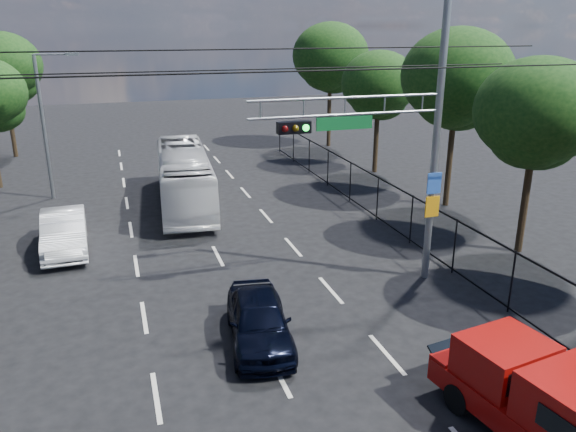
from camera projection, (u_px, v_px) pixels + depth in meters
name	position (u px, v px, depth m)	size (l,w,h in m)	color
lane_markings	(209.00, 238.00, 23.04)	(6.12, 38.00, 0.01)	beige
signal_mast	(403.00, 128.00, 17.45)	(6.43, 0.39, 9.50)	slate
streetlight_left	(47.00, 120.00, 27.18)	(2.09, 0.22, 7.08)	slate
utility_wires	(229.00, 64.00, 16.06)	(22.00, 5.04, 0.74)	black
fence_right	(397.00, 210.00, 23.24)	(0.06, 34.03, 2.00)	black
tree_right_b	(536.00, 120.00, 20.14)	(4.50, 4.50, 7.31)	black
tree_right_c	(457.00, 85.00, 25.51)	(5.10, 5.10, 8.29)	black
tree_right_d	(379.00, 89.00, 32.00)	(4.32, 4.32, 7.02)	black
tree_right_e	(330.00, 61.00, 38.93)	(5.28, 5.28, 8.58)	black
tree_left_e	(3.00, 71.00, 35.69)	(4.92, 4.92, 7.99)	black
red_pickup	(550.00, 404.00, 11.32)	(2.64, 5.40, 1.93)	black
navy_hatchback	(259.00, 320.00, 15.25)	(1.62, 4.03, 1.37)	black
white_bus	(184.00, 177.00, 26.99)	(2.30, 9.82, 2.73)	silver
white_van	(64.00, 232.00, 21.57)	(1.60, 4.58, 1.51)	white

